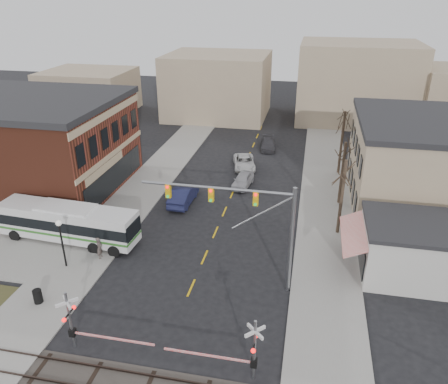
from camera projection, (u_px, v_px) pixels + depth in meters
The scene contains 19 objects.
ground at pixel (183, 306), 29.51m from camera, with size 160.00×160.00×0.00m, color black.
sidewalk_west at pixel (152, 179), 48.94m from camera, with size 5.00×60.00×0.12m, color gray.
sidewalk_east at pixel (325, 193), 45.50m from camera, with size 5.00×60.00×0.12m, color gray.
awning_shop at pixel (419, 249), 31.91m from camera, with size 9.74×6.20×4.30m.
tree_east_a at pixel (342, 197), 36.77m from camera, with size 0.28×0.28×6.75m.
tree_east_b at pixel (342, 173), 42.13m from camera, with size 0.28×0.28×6.30m.
tree_east_c at pixel (342, 143), 48.99m from camera, with size 0.28×0.28×7.20m.
transit_bus at pixel (68, 222), 36.43m from camera, with size 12.17×3.42×3.10m.
traffic_signal_mast at pixel (250, 214), 29.18m from camera, with size 10.50×0.30×8.00m.
rr_crossing_west at pixel (77, 322), 25.28m from camera, with size 5.60×1.36×4.00m.
rr_crossing_east at pixel (246, 349), 23.35m from camera, with size 5.60×1.36×4.00m.
street_lamp at pixel (60, 234), 32.35m from camera, with size 0.44×0.44×3.98m.
trash_bin at pixel (38, 296), 29.49m from camera, with size 0.60×0.60×0.98m, color black.
car_a at pixel (243, 180), 47.01m from camera, with size 1.69×4.21×1.43m, color #A2A1A5.
car_b at pixel (183, 195), 43.27m from camera, with size 1.81×5.20×1.71m, color #181B3C.
car_c at pixel (244, 162), 51.74m from camera, with size 2.38×5.16×1.44m, color silver.
car_d at pixel (268, 144), 57.99m from camera, with size 1.88×4.62×1.34m, color #39383D.
pedestrian_near at pixel (100, 248), 34.18m from camera, with size 0.66×0.44×1.82m, color #514541.
pedestrian_far at pixel (96, 221), 38.13m from camera, with size 0.90×0.70×1.84m, color #36415F.
Camera 1 is at (7.39, -22.40, 19.54)m, focal length 35.00 mm.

